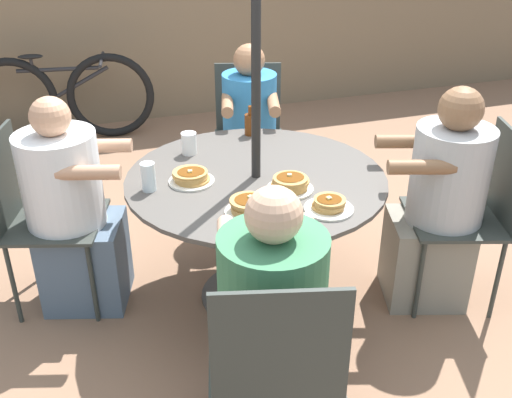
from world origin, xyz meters
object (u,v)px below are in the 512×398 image
(pancake_plate_d, at_px, (250,207))
(coffee_cup, at_px, (189,143))
(syrup_bottle, at_px, (251,124))
(pancake_plate_a, at_px, (329,205))
(patio_chair_south, at_px, (249,127))
(pancake_plate_b, at_px, (290,184))
(diner_north, at_px, (271,335))
(diner_east, at_px, (438,210))
(patio_chair_north, at_px, (276,363))
(diner_west, at_px, (73,216))
(drinking_glass_a, at_px, (148,177))
(patio_chair_east, at_px, (475,206))
(patio_table, at_px, (256,202))
(diner_south, at_px, (250,141))
(patio_chair_west, at_px, (35,210))
(pancake_plate_c, at_px, (191,177))
(bicycle, at_px, (63,98))

(pancake_plate_d, relative_size, coffee_cup, 1.88)
(syrup_bottle, bearing_deg, pancake_plate_a, -86.75)
(pancake_plate_a, relative_size, syrup_bottle, 1.30)
(patio_chair_south, bearing_deg, pancake_plate_b, 96.86)
(diner_north, relative_size, diner_east, 0.97)
(patio_chair_north, distance_m, pancake_plate_b, 0.98)
(diner_west, height_order, pancake_plate_d, diner_west)
(coffee_cup, bearing_deg, drinking_glass_a, -127.18)
(diner_north, xyz_separation_m, pancake_plate_d, (0.09, 0.55, 0.24))
(pancake_plate_d, xyz_separation_m, drinking_glass_a, (-0.38, 0.35, 0.04))
(patio_chair_east, bearing_deg, pancake_plate_d, 107.92)
(pancake_plate_a, xyz_separation_m, pancake_plate_d, (-0.34, 0.08, 0.01))
(patio_table, relative_size, drinking_glass_a, 9.33)
(diner_south, xyz_separation_m, patio_chair_west, (-1.31, -0.57, 0.03))
(patio_table, height_order, pancake_plate_c, pancake_plate_c)
(patio_chair_south, relative_size, syrup_bottle, 5.60)
(patio_chair_north, bearing_deg, diner_west, 128.92)
(diner_west, xyz_separation_m, bicycle, (0.02, 2.37, -0.13))
(patio_chair_west, relative_size, pancake_plate_b, 4.30)
(patio_table, distance_m, diner_east, 0.92)
(patio_chair_west, distance_m, pancake_plate_a, 1.47)
(pancake_plate_a, height_order, pancake_plate_d, pancake_plate_d)
(drinking_glass_a, bearing_deg, coffee_cup, 52.82)
(diner_north, bearing_deg, pancake_plate_a, 62.11)
(patio_chair_south, height_order, coffee_cup, patio_chair_south)
(patio_table, height_order, coffee_cup, coffee_cup)
(patio_chair_north, xyz_separation_m, coffee_cup, (0.03, 1.44, 0.23))
(patio_chair_north, height_order, bicycle, patio_chair_north)
(patio_chair_east, height_order, coffee_cup, patio_chair_east)
(diner_east, height_order, coffee_cup, diner_east)
(diner_south, distance_m, coffee_cup, 0.77)
(pancake_plate_c, relative_size, bicycle, 0.14)
(patio_table, bearing_deg, pancake_plate_c, 173.83)
(patio_chair_south, bearing_deg, pancake_plate_a, 101.76)
(patio_chair_south, distance_m, coffee_cup, 0.91)
(pancake_plate_d, bearing_deg, diner_north, -99.63)
(patio_chair_east, relative_size, diner_west, 0.84)
(patio_chair_south, xyz_separation_m, patio_chair_west, (-1.36, -0.75, 0.00))
(diner_west, distance_m, bicycle, 2.37)
(patio_chair_west, xyz_separation_m, coffee_cup, (0.81, 0.05, 0.23))
(pancake_plate_d, height_order, coffee_cup, coffee_cup)
(patio_table, xyz_separation_m, patio_chair_south, (0.30, 1.07, -0.03))
(syrup_bottle, bearing_deg, pancake_plate_c, -132.80)
(patio_chair_north, xyz_separation_m, bicycle, (-0.58, 3.71, -0.17))
(patio_chair_south, distance_m, patio_chair_west, 1.55)
(pancake_plate_b, relative_size, drinking_glass_a, 1.60)
(pancake_plate_b, xyz_separation_m, bicycle, (-0.97, 2.83, -0.38))
(patio_chair_north, xyz_separation_m, patio_chair_west, (-0.78, 1.39, 0.00))
(patio_chair_north, relative_size, pancake_plate_d, 4.30)
(drinking_glass_a, bearing_deg, pancake_plate_b, -18.12)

